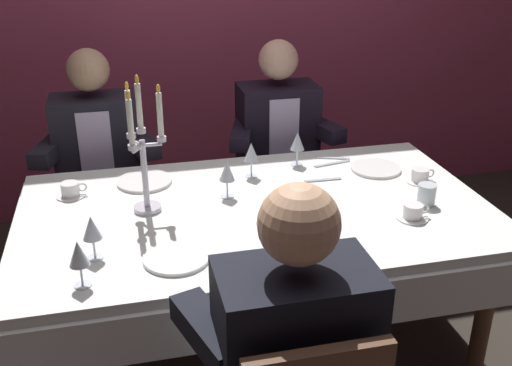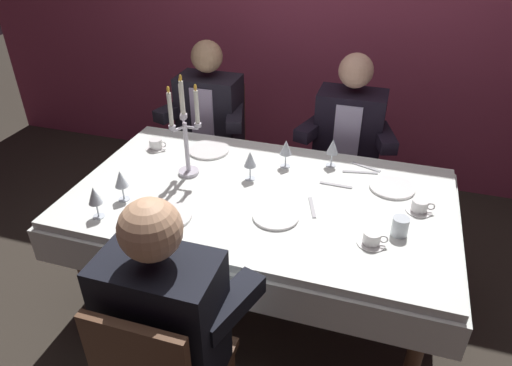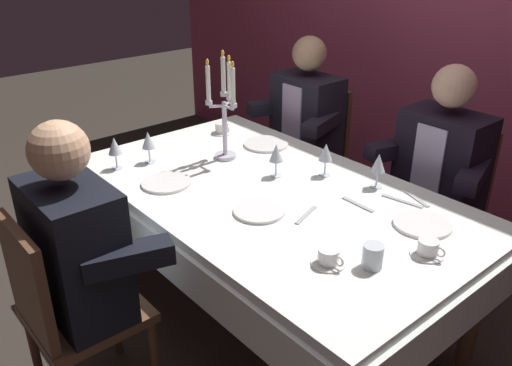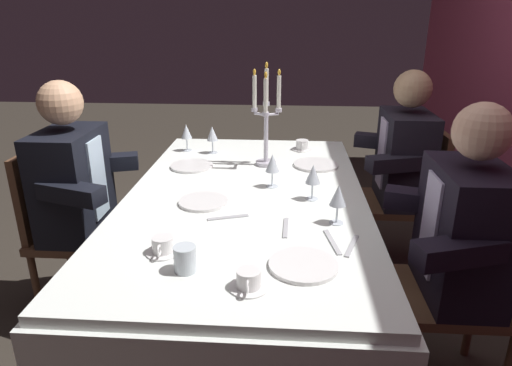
# 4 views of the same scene
# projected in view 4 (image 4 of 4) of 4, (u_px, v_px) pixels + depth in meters

# --- Properties ---
(ground_plane) EXTENTS (12.00, 12.00, 0.00)m
(ground_plane) POSITION_uv_depth(u_px,v_px,m) (247.00, 324.00, 2.36)
(ground_plane) COLOR #312B24
(dining_table) EXTENTS (1.94, 1.14, 0.74)m
(dining_table) POSITION_uv_depth(u_px,v_px,m) (246.00, 217.00, 2.14)
(dining_table) COLOR white
(dining_table) RESTS_ON ground_plane
(candelabra) EXTENTS (0.15, 0.17, 0.56)m
(candelabra) POSITION_uv_depth(u_px,v_px,m) (266.00, 121.00, 2.41)
(candelabra) COLOR silver
(candelabra) RESTS_ON dining_table
(dinner_plate_0) EXTENTS (0.24, 0.24, 0.01)m
(dinner_plate_0) POSITION_uv_depth(u_px,v_px,m) (316.00, 165.00, 2.48)
(dinner_plate_0) COLOR white
(dinner_plate_0) RESTS_ON dining_table
(dinner_plate_1) EXTENTS (0.22, 0.22, 0.01)m
(dinner_plate_1) POSITION_uv_depth(u_px,v_px,m) (204.00, 202.00, 1.99)
(dinner_plate_1) COLOR white
(dinner_plate_1) RESTS_ON dining_table
(dinner_plate_2) EXTENTS (0.23, 0.23, 0.01)m
(dinner_plate_2) POSITION_uv_depth(u_px,v_px,m) (304.00, 265.00, 1.49)
(dinner_plate_2) COLOR white
(dinner_plate_2) RESTS_ON dining_table
(dinner_plate_3) EXTENTS (0.23, 0.23, 0.01)m
(dinner_plate_3) POSITION_uv_depth(u_px,v_px,m) (192.00, 166.00, 2.46)
(dinner_plate_3) COLOR white
(dinner_plate_3) RESTS_ON dining_table
(wine_glass_0) EXTENTS (0.07, 0.07, 0.16)m
(wine_glass_0) POSITION_uv_depth(u_px,v_px,m) (272.00, 164.00, 2.14)
(wine_glass_0) COLOR silver
(wine_glass_0) RESTS_ON dining_table
(wine_glass_1) EXTENTS (0.07, 0.07, 0.16)m
(wine_glass_1) POSITION_uv_depth(u_px,v_px,m) (313.00, 175.00, 1.99)
(wine_glass_1) COLOR silver
(wine_glass_1) RESTS_ON dining_table
(wine_glass_2) EXTENTS (0.07, 0.07, 0.16)m
(wine_glass_2) POSITION_uv_depth(u_px,v_px,m) (338.00, 196.00, 1.76)
(wine_glass_2) COLOR silver
(wine_glass_2) RESTS_ON dining_table
(wine_glass_3) EXTENTS (0.07, 0.07, 0.16)m
(wine_glass_3) POSITION_uv_depth(u_px,v_px,m) (186.00, 132.00, 2.71)
(wine_glass_3) COLOR silver
(wine_glass_3) RESTS_ON dining_table
(wine_glass_4) EXTENTS (0.07, 0.07, 0.16)m
(wine_glass_4) POSITION_uv_depth(u_px,v_px,m) (212.00, 134.00, 2.67)
(wine_glass_4) COLOR silver
(wine_glass_4) RESTS_ON dining_table
(water_tumbler_0) EXTENTS (0.07, 0.07, 0.09)m
(water_tumbler_0) POSITION_uv_depth(u_px,v_px,m) (185.00, 259.00, 1.46)
(water_tumbler_0) COLOR silver
(water_tumbler_0) RESTS_ON dining_table
(coffee_cup_0) EXTENTS (0.13, 0.12, 0.06)m
(coffee_cup_0) POSITION_uv_depth(u_px,v_px,m) (302.00, 146.00, 2.76)
(coffee_cup_0) COLOR white
(coffee_cup_0) RESTS_ON dining_table
(coffee_cup_1) EXTENTS (0.13, 0.12, 0.06)m
(coffee_cup_1) POSITION_uv_depth(u_px,v_px,m) (163.00, 246.00, 1.57)
(coffee_cup_1) COLOR white
(coffee_cup_1) RESTS_ON dining_table
(coffee_cup_2) EXTENTS (0.13, 0.12, 0.06)m
(coffee_cup_2) POSITION_uv_depth(u_px,v_px,m) (249.00, 280.00, 1.37)
(coffee_cup_2) COLOR white
(coffee_cup_2) RESTS_ON dining_table
(fork_0) EXTENTS (0.17, 0.07, 0.01)m
(fork_0) POSITION_uv_depth(u_px,v_px,m) (352.00, 246.00, 1.62)
(fork_0) COLOR #B7B7BC
(fork_0) RESTS_ON dining_table
(fork_1) EXTENTS (0.07, 0.17, 0.01)m
(fork_1) POSITION_uv_depth(u_px,v_px,m) (228.00, 217.00, 1.85)
(fork_1) COLOR #B7B7BC
(fork_1) RESTS_ON dining_table
(knife_2) EXTENTS (0.19, 0.05, 0.01)m
(knife_2) POSITION_uv_depth(u_px,v_px,m) (332.00, 242.00, 1.65)
(knife_2) COLOR #B7B7BC
(knife_2) RESTS_ON dining_table
(fork_3) EXTENTS (0.17, 0.02, 0.01)m
(fork_3) POSITION_uv_depth(u_px,v_px,m) (286.00, 228.00, 1.76)
(fork_3) COLOR #B7B7BC
(fork_3) RESTS_ON dining_table
(seated_diner_0) EXTENTS (0.63, 0.48, 1.24)m
(seated_diner_0) POSITION_uv_depth(u_px,v_px,m) (405.00, 157.00, 2.64)
(seated_diner_0) COLOR brown
(seated_diner_0) RESTS_ON ground_plane
(seated_diner_1) EXTENTS (0.63, 0.48, 1.24)m
(seated_diner_1) POSITION_uv_depth(u_px,v_px,m) (71.00, 182.00, 2.25)
(seated_diner_1) COLOR brown
(seated_diner_1) RESTS_ON ground_plane
(seated_diner_2) EXTENTS (0.63, 0.48, 1.24)m
(seated_diner_2) POSITION_uv_depth(u_px,v_px,m) (466.00, 232.00, 1.74)
(seated_diner_2) COLOR brown
(seated_diner_2) RESTS_ON ground_plane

